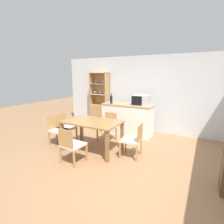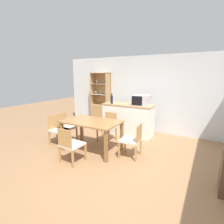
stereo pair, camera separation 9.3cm
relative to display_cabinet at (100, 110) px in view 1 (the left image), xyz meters
The scene contains 12 objects.
ground_plane 3.15m from the display_cabinet, 51.52° to the right, with size 18.00×18.00×0.00m, color #936B47.
wall_back 2.06m from the display_cabinet, ahead, with size 6.80×0.06×2.55m.
kitchen_counter 1.46m from the display_cabinet, 20.35° to the right, with size 1.63×0.59×1.00m.
display_cabinet is the anchor object (origin of this frame).
dining_table 2.36m from the display_cabinet, 62.65° to the right, with size 1.44×0.90×0.78m.
dining_chair_head_far 1.71m from the display_cabinet, 50.34° to the right, with size 0.47×0.47×0.82m.
dining_chair_side_right_far 2.90m from the display_cabinet, 42.47° to the right, with size 0.47×0.47×0.82m.
dining_chair_side_left_near 2.23m from the display_cabinet, 89.23° to the right, with size 0.47×0.47×0.82m.
dining_chair_side_left_far 1.96m from the display_cabinet, 89.12° to the right, with size 0.47×0.47×0.82m.
dining_chair_head_near 3.07m from the display_cabinet, 69.42° to the right, with size 0.47×0.47×0.82m.
microwave 1.97m from the display_cabinet, 15.69° to the right, with size 0.51×0.41×0.31m.
wine_bottle 1.23m from the display_cabinet, 38.07° to the right, with size 0.08×0.08×0.33m.
Camera 1 is at (1.61, -3.17, 1.91)m, focal length 28.00 mm.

